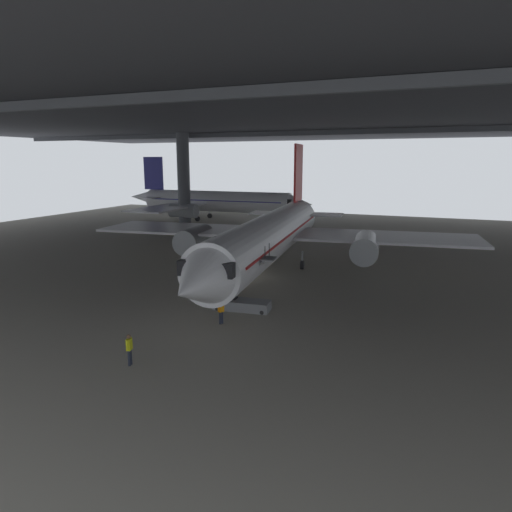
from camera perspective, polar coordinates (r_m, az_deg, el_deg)
The scene contains 7 objects.
ground_plane at distance 42.40m, azimuth -1.57°, elevation -2.60°, with size 110.00×110.00×0.00m, color gray.
hangar_structure at distance 54.21m, azimuth 4.45°, elevation 17.09°, with size 121.00×99.00×16.21m.
airplane_main at distance 43.02m, azimuth 1.84°, elevation 2.57°, with size 39.36×40.51×12.50m.
boarding_stairs at distance 32.99m, azimuth -1.64°, elevation -5.47°, with size 4.55×1.98×4.87m.
crew_worker_near_nose at distance 25.18m, azimuth -15.55°, elevation -10.97°, with size 0.30×0.54×1.71m.
crew_worker_by_stairs at distance 30.22m, azimuth -4.39°, elevation -6.77°, with size 0.34×0.52×1.64m.
airplane_distant at distance 82.83m, azimuth -5.33°, elevation 6.82°, with size 35.84×34.50×11.26m.
Camera 1 is at (16.76, -37.49, 10.55)m, focal length 32.00 mm.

